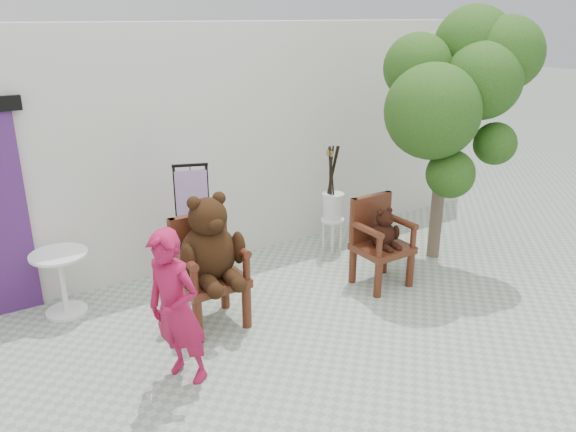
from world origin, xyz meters
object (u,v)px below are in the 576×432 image
object	(u,v)px
chair_big	(209,253)
cafe_table	(62,276)
tree	(453,85)
chair_small	(380,236)
stool_bucket	(333,206)
display_stand	(194,241)
person	(176,309)

from	to	relation	value
chair_big	cafe_table	size ratio (longest dim) A/B	2.03
tree	chair_small	bearing A→B (deg)	-179.01
chair_big	stool_bucket	distance (m)	2.43
chair_small	cafe_table	distance (m)	3.60
chair_small	display_stand	distance (m)	2.19
person	stool_bucket	world-z (taller)	person
display_stand	chair_big	bearing A→B (deg)	-84.26
chair_big	tree	xyz separation A→B (m)	(3.14, -0.21, 1.49)
chair_big	cafe_table	bearing A→B (deg)	139.10
chair_small	tree	world-z (taller)	tree
stool_bucket	tree	distance (m)	2.17
person	stool_bucket	size ratio (longest dim) A/B	1.01
stool_bucket	tree	size ratio (longest dim) A/B	0.45
chair_big	chair_small	distance (m)	2.13
chair_small	tree	xyz separation A→B (m)	(1.04, 0.02, 1.68)
cafe_table	chair_big	bearing A→B (deg)	-40.90
cafe_table	display_stand	world-z (taller)	display_stand
person	display_stand	distance (m)	1.87
chair_small	display_stand	size ratio (longest dim) A/B	0.70
tree	stool_bucket	bearing A→B (deg)	129.16
cafe_table	stool_bucket	world-z (taller)	stool_bucket
display_stand	stool_bucket	xyz separation A→B (m)	(2.04, 0.02, 0.06)
person	display_stand	world-z (taller)	display_stand
chair_small	tree	bearing A→B (deg)	0.99
chair_big	cafe_table	xyz separation A→B (m)	(-1.24, 1.07, -0.37)
chair_big	tree	distance (m)	3.48
chair_big	cafe_table	distance (m)	1.68
chair_big	stool_bucket	bearing A→B (deg)	21.53
person	cafe_table	distance (m)	1.96
chair_big	cafe_table	world-z (taller)	chair_big
stool_bucket	chair_big	bearing A→B (deg)	-158.47
cafe_table	tree	world-z (taller)	tree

